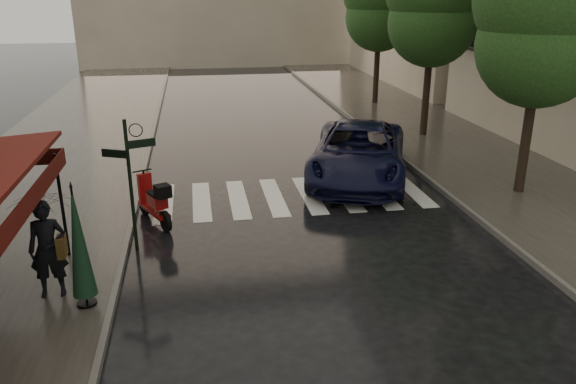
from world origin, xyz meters
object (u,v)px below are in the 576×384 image
object	(u,v)px
pedestrian_with_umbrella	(42,212)
parked_car	(358,152)
scooter	(155,202)
parasol_back	(79,242)

from	to	relation	value
pedestrian_with_umbrella	parked_car	distance (m)	10.15
scooter	parked_car	xyz separation A→B (m)	(6.18, 2.70, 0.27)
parked_car	pedestrian_with_umbrella	bearing A→B (deg)	-122.24
parked_car	parasol_back	xyz separation A→B (m)	(-7.25, -6.77, 0.55)
pedestrian_with_umbrella	parasol_back	world-z (taller)	pedestrian_with_umbrella
pedestrian_with_umbrella	parasol_back	bearing A→B (deg)	-39.61
pedestrian_with_umbrella	scooter	distance (m)	4.16
parasol_back	pedestrian_with_umbrella	bearing A→B (deg)	143.76
scooter	parked_car	distance (m)	6.76
scooter	parked_car	bearing A→B (deg)	-2.00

